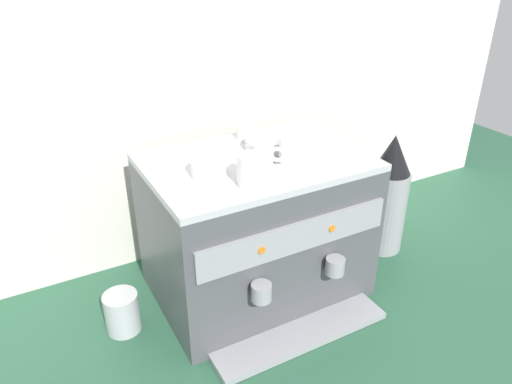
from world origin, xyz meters
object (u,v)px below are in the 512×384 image
(ceramic_cup_2, at_px, (247,128))
(coffee_grinder, at_px, (388,196))
(ceramic_cup_1, at_px, (264,154))
(milk_pitcher, at_px, (122,312))
(ceramic_cup_3, at_px, (290,148))
(ceramic_cup_0, at_px, (251,169))
(ceramic_bowl_0, at_px, (208,168))
(espresso_machine, at_px, (257,228))
(ceramic_bowl_1, at_px, (265,144))

(ceramic_cup_2, bearing_deg, coffee_grinder, -20.57)
(ceramic_cup_1, relative_size, milk_pitcher, 0.67)
(ceramic_cup_1, xyz_separation_m, ceramic_cup_2, (0.05, 0.20, 0.00))
(ceramic_cup_3, bearing_deg, milk_pitcher, 172.41)
(ceramic_cup_0, xyz_separation_m, coffee_grinder, (0.62, 0.12, -0.29))
(ceramic_bowl_0, bearing_deg, ceramic_cup_2, 41.62)
(espresso_machine, distance_m, ceramic_cup_3, 0.29)
(ceramic_cup_1, xyz_separation_m, ceramic_bowl_0, (-0.17, 0.01, -0.01))
(ceramic_bowl_0, bearing_deg, ceramic_bowl_1, 20.91)
(ceramic_cup_0, distance_m, ceramic_bowl_0, 0.13)
(ceramic_bowl_1, bearing_deg, ceramic_cup_1, -121.14)
(ceramic_cup_2, bearing_deg, ceramic_bowl_1, -85.88)
(ceramic_cup_2, height_order, coffee_grinder, ceramic_cup_2)
(ceramic_cup_1, bearing_deg, ceramic_cup_0, -134.41)
(ceramic_cup_1, bearing_deg, milk_pitcher, 173.23)
(coffee_grinder, relative_size, milk_pitcher, 3.61)
(espresso_machine, height_order, ceramic_cup_0, ceramic_cup_0)
(ceramic_cup_0, distance_m, milk_pitcher, 0.59)
(ceramic_cup_1, xyz_separation_m, milk_pitcher, (-0.45, 0.05, -0.43))
(ceramic_cup_0, height_order, ceramic_cup_3, ceramic_cup_0)
(espresso_machine, bearing_deg, milk_pitcher, 177.95)
(espresso_machine, xyz_separation_m, ceramic_bowl_0, (-0.17, -0.03, 0.26))
(ceramic_bowl_1, relative_size, milk_pitcher, 1.00)
(ceramic_cup_1, xyz_separation_m, ceramic_cup_3, (0.07, -0.02, 0.01))
(ceramic_cup_3, distance_m, milk_pitcher, 0.69)
(ceramic_cup_3, bearing_deg, ceramic_bowl_1, 99.46)
(ceramic_bowl_0, bearing_deg, espresso_machine, 10.67)
(espresso_machine, relative_size, coffee_grinder, 1.43)
(ceramic_bowl_0, height_order, ceramic_bowl_1, ceramic_bowl_0)
(ceramic_cup_2, relative_size, ceramic_cup_3, 0.93)
(ceramic_bowl_0, distance_m, coffee_grinder, 0.74)
(ceramic_bowl_1, xyz_separation_m, milk_pitcher, (-0.50, -0.04, -0.42))
(ceramic_bowl_0, bearing_deg, ceramic_cup_3, -5.19)
(ceramic_bowl_1, bearing_deg, milk_pitcher, -175.49)
(ceramic_cup_2, bearing_deg, ceramic_cup_3, -83.18)
(espresso_machine, height_order, milk_pitcher, espresso_machine)
(ceramic_bowl_0, xyz_separation_m, coffee_grinder, (0.69, 0.02, -0.27))
(ceramic_cup_1, distance_m, ceramic_bowl_1, 0.11)
(milk_pitcher, bearing_deg, ceramic_cup_3, -7.59)
(ceramic_cup_3, distance_m, ceramic_bowl_1, 0.11)
(ceramic_cup_3, relative_size, milk_pitcher, 0.86)
(ceramic_cup_0, relative_size, milk_pitcher, 0.97)
(ceramic_cup_2, xyz_separation_m, ceramic_cup_3, (0.03, -0.22, 0.00))
(ceramic_cup_1, distance_m, coffee_grinder, 0.59)
(ceramic_cup_0, bearing_deg, ceramic_cup_2, 64.32)
(ceramic_cup_0, xyz_separation_m, ceramic_cup_2, (0.14, 0.30, -0.01))
(ceramic_bowl_1, xyz_separation_m, coffee_grinder, (0.47, -0.07, -0.26))
(ceramic_cup_0, relative_size, ceramic_cup_1, 1.45)
(coffee_grinder, bearing_deg, ceramic_cup_2, 159.43)
(ceramic_bowl_0, height_order, milk_pitcher, ceramic_bowl_0)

